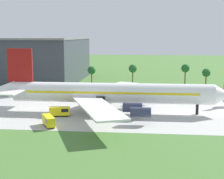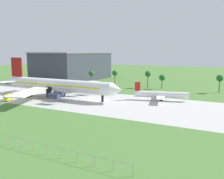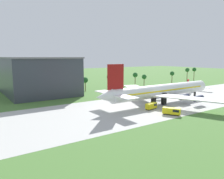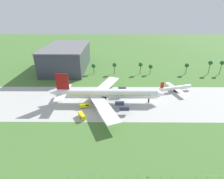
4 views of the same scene
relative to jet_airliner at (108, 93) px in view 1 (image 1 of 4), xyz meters
name	(u,v)px [view 1 (image 1 of 4)]	position (x,y,z in m)	size (l,w,h in m)	color
ground_plane	(190,114)	(24.33, 0.79, -5.83)	(600.00, 600.00, 0.00)	#477233
taxiway_strip	(190,114)	(24.33, 0.79, -5.82)	(320.00, 44.00, 0.02)	#B2B2AD
jet_airliner	(108,93)	(0.00, 0.00, 0.00)	(71.06, 61.81, 18.83)	white
baggage_tug	(49,121)	(-12.81, -17.47, -4.40)	(4.88, 6.66, 2.67)	black
fuel_truck	(60,111)	(-12.70, -6.56, -4.39)	(5.89, 2.90, 2.69)	black
terminal_building	(43,60)	(-39.93, 66.41, 4.94)	(36.72, 61.20, 21.50)	#333842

